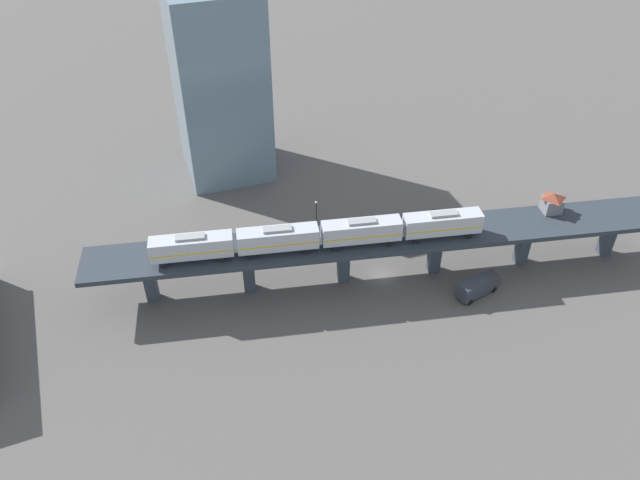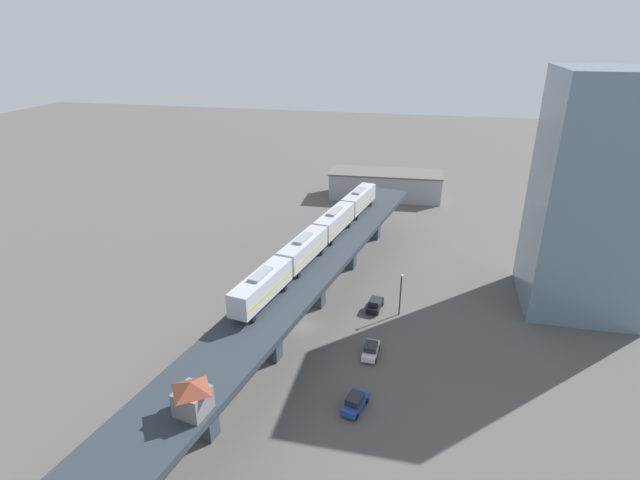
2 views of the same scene
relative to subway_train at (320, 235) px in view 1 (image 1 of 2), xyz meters
name	(u,v)px [view 1 (image 1 of 2)]	position (x,y,z in m)	size (l,w,h in m)	color
ground_plane	(382,275)	(-0.52, -10.54, -10.63)	(400.00, 400.00, 0.00)	#514F4C
elevated_viaduct	(386,242)	(-0.56, -10.72, -3.69)	(24.97, 92.00, 8.09)	#283039
subway_train	(320,235)	(0.00, 0.00, 0.00)	(11.80, 49.48, 4.45)	#ADB2BA
signal_hut	(552,202)	(-3.28, -38.66, -0.74)	(3.75, 3.75, 3.40)	slate
street_car_blue	(437,216)	(10.04, -25.98, -9.69)	(2.90, 4.72, 1.89)	#233D93
street_car_black	(320,243)	(9.62, -3.35, -9.69)	(2.43, 4.61, 1.89)	black
street_car_white	(383,226)	(10.51, -15.44, -9.69)	(2.11, 4.48, 1.89)	silver
delivery_truck	(478,286)	(-9.68, -22.68, -8.87)	(3.88, 7.53, 3.20)	#333338
street_lamp	(316,215)	(13.44, -3.98, -6.52)	(0.44, 0.44, 6.94)	black
office_tower	(220,86)	(40.23, 5.86, 7.37)	(16.00, 16.00, 36.00)	slate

